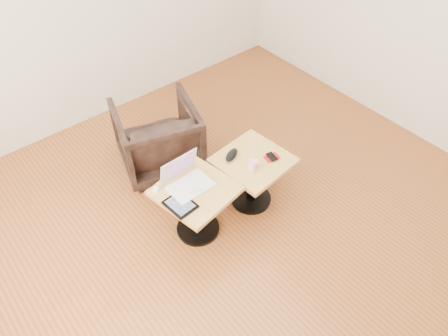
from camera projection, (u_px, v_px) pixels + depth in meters
room_shell at (250, 105)px, 2.63m from camera, size 4.52×4.52×2.71m
side_table_left at (196, 200)px, 3.38m from camera, size 0.63×0.63×0.49m
side_table_right at (253, 170)px, 3.62m from camera, size 0.60×0.60×0.49m
laptop at (187, 180)px, 3.30m from camera, size 0.33×0.29×0.23m
tablet at (180, 205)px, 3.18m from camera, size 0.20×0.24×0.02m
charging_adapter at (156, 190)px, 3.27m from camera, size 0.06×0.06×0.03m
glasses_case at (232, 155)px, 3.53m from camera, size 0.18×0.14×0.05m
striped_cup at (253, 165)px, 3.41m from camera, size 0.07×0.07×0.09m
earbuds_tangle at (251, 152)px, 3.59m from camera, size 0.07×0.05×0.01m
phone_on_sleeve at (272, 157)px, 3.54m from camera, size 0.13×0.11×0.01m
armchair at (158, 137)px, 3.99m from camera, size 0.88×0.89×0.65m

